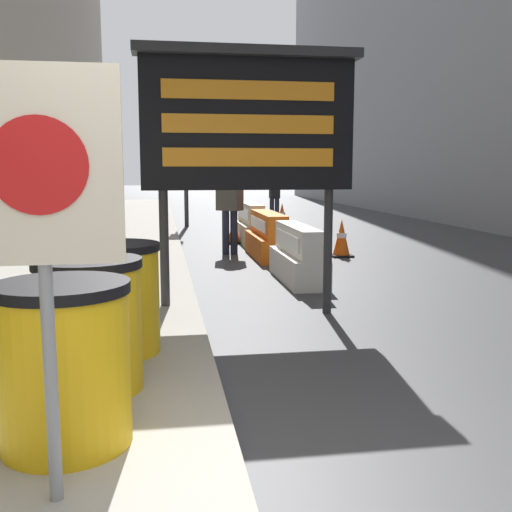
# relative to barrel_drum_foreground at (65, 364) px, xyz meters

# --- Properties ---
(barrel_drum_foreground) EXTENTS (0.72, 0.72, 0.90)m
(barrel_drum_foreground) POSITION_rel_barrel_drum_foreground_xyz_m (0.00, 0.00, 0.00)
(barrel_drum_foreground) COLOR yellow
(barrel_drum_foreground) RESTS_ON sidewalk_left
(barrel_drum_middle) EXTENTS (0.72, 0.72, 0.90)m
(barrel_drum_middle) POSITION_rel_barrel_drum_foreground_xyz_m (0.04, 0.83, 0.00)
(barrel_drum_middle) COLOR yellow
(barrel_drum_middle) RESTS_ON sidewalk_left
(barrel_drum_back) EXTENTS (0.72, 0.72, 0.90)m
(barrel_drum_back) POSITION_rel_barrel_drum_foreground_xyz_m (0.16, 1.66, 0.00)
(barrel_drum_back) COLOR yellow
(barrel_drum_back) RESTS_ON sidewalk_left
(warning_sign) EXTENTS (0.69, 0.08, 1.93)m
(warning_sign) POSITION_rel_barrel_drum_foreground_xyz_m (0.03, -0.59, 0.92)
(warning_sign) COLOR gray
(warning_sign) RESTS_ON sidewalk_left
(message_board) EXTENTS (2.43, 0.36, 2.93)m
(message_board) POSITION_rel_barrel_drum_foreground_xyz_m (1.49, 3.31, 1.54)
(message_board) COLOR #28282B
(message_board) RESTS_ON ground_plane
(jersey_barrier_white) EXTENTS (0.52, 1.87, 0.83)m
(jersey_barrier_white) POSITION_rel_barrel_drum_foreground_xyz_m (2.53, 5.34, -0.25)
(jersey_barrier_white) COLOR silver
(jersey_barrier_white) RESTS_ON ground_plane
(jersey_barrier_orange_far) EXTENTS (0.61, 2.03, 0.84)m
(jersey_barrier_orange_far) POSITION_rel_barrel_drum_foreground_xyz_m (2.53, 7.82, -0.24)
(jersey_barrier_orange_far) COLOR orange
(jersey_barrier_orange_far) RESTS_ON ground_plane
(jersey_barrier_cream) EXTENTS (0.53, 1.97, 0.89)m
(jersey_barrier_cream) POSITION_rel_barrel_drum_foreground_xyz_m (2.53, 10.04, -0.22)
(jersey_barrier_cream) COLOR beige
(jersey_barrier_cream) RESTS_ON ground_plane
(traffic_cone_near) EXTENTS (0.40, 0.40, 0.71)m
(traffic_cone_near) POSITION_rel_barrel_drum_foreground_xyz_m (3.91, 7.64, -0.26)
(traffic_cone_near) COLOR black
(traffic_cone_near) RESTS_ON ground_plane
(traffic_cone_mid) EXTENTS (0.40, 0.40, 0.71)m
(traffic_cone_mid) POSITION_rel_barrel_drum_foreground_xyz_m (3.91, 13.23, -0.26)
(traffic_cone_mid) COLOR black
(traffic_cone_mid) RESTS_ON ground_plane
(traffic_cone_far) EXTENTS (0.34, 0.34, 0.61)m
(traffic_cone_far) POSITION_rel_barrel_drum_foreground_xyz_m (2.14, 9.93, -0.31)
(traffic_cone_far) COLOR black
(traffic_cone_far) RESTS_ON ground_plane
(traffic_light_near_curb) EXTENTS (0.28, 0.44, 4.15)m
(traffic_light_near_curb) POSITION_rel_barrel_drum_foreground_xyz_m (1.28, 14.04, 2.39)
(traffic_light_near_curb) COLOR #2D2D30
(traffic_light_near_curb) RESTS_ON ground_plane
(pedestrian_worker) EXTENTS (0.54, 0.50, 1.77)m
(pedestrian_worker) POSITION_rel_barrel_drum_foreground_xyz_m (1.86, 8.29, 0.44)
(pedestrian_worker) COLOR #23283D
(pedestrian_worker) RESTS_ON ground_plane
(pedestrian_passerby) EXTENTS (0.28, 0.44, 1.67)m
(pedestrian_passerby) POSITION_rel_barrel_drum_foreground_xyz_m (3.82, 13.93, 0.37)
(pedestrian_passerby) COLOR #23283D
(pedestrian_passerby) RESTS_ON ground_plane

